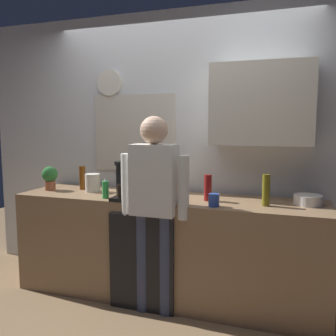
% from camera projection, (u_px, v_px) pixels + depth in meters
% --- Properties ---
extents(ground_plane, '(8.00, 8.00, 0.00)m').
position_uv_depth(ground_plane, '(155.00, 311.00, 2.96)').
color(ground_plane, '#8C6D4C').
extents(kitchen_counter, '(2.70, 0.64, 0.90)m').
position_uv_depth(kitchen_counter, '(167.00, 247.00, 3.19)').
color(kitchen_counter, '#937251').
rests_on(kitchen_counter, ground_plane).
extents(dishwasher_panel, '(0.56, 0.02, 0.81)m').
position_uv_depth(dishwasher_panel, '(141.00, 264.00, 2.91)').
color(dishwasher_panel, black).
rests_on(dishwasher_panel, ground_plane).
extents(back_wall_assembly, '(4.30, 0.42, 2.60)m').
position_uv_depth(back_wall_assembly, '(189.00, 143.00, 3.42)').
color(back_wall_assembly, silver).
rests_on(back_wall_assembly, ground_plane).
extents(coffee_maker, '(0.20, 0.20, 0.33)m').
position_uv_depth(coffee_maker, '(126.00, 182.00, 3.02)').
color(coffee_maker, black).
rests_on(coffee_maker, kitchen_counter).
extents(bottle_red_vinegar, '(0.06, 0.06, 0.22)m').
position_uv_depth(bottle_red_vinegar, '(208.00, 188.00, 2.98)').
color(bottle_red_vinegar, maroon).
rests_on(bottle_red_vinegar, kitchen_counter).
extents(bottle_olive_oil, '(0.06, 0.06, 0.25)m').
position_uv_depth(bottle_olive_oil, '(266.00, 190.00, 2.79)').
color(bottle_olive_oil, olive).
rests_on(bottle_olive_oil, kitchen_counter).
extents(bottle_amber_beer, '(0.06, 0.06, 0.23)m').
position_uv_depth(bottle_amber_beer, '(82.00, 178.00, 3.50)').
color(bottle_amber_beer, brown).
rests_on(bottle_amber_beer, kitchen_counter).
extents(bottle_dark_sauce, '(0.06, 0.06, 0.18)m').
position_uv_depth(bottle_dark_sauce, '(146.00, 187.00, 3.11)').
color(bottle_dark_sauce, black).
rests_on(bottle_dark_sauce, kitchen_counter).
extents(cup_blue_mug, '(0.08, 0.08, 0.10)m').
position_uv_depth(cup_blue_mug, '(214.00, 200.00, 2.77)').
color(cup_blue_mug, '#3351B2').
rests_on(cup_blue_mug, kitchen_counter).
extents(mixing_bowl, '(0.22, 0.22, 0.08)m').
position_uv_depth(mixing_bowl, '(308.00, 200.00, 2.83)').
color(mixing_bowl, white).
rests_on(mixing_bowl, kitchen_counter).
extents(potted_plant, '(0.15, 0.15, 0.23)m').
position_uv_depth(potted_plant, '(50.00, 177.00, 3.47)').
color(potted_plant, '#9E5638').
rests_on(potted_plant, kitchen_counter).
extents(dish_soap, '(0.06, 0.06, 0.18)m').
position_uv_depth(dish_soap, '(105.00, 189.00, 3.08)').
color(dish_soap, green).
rests_on(dish_soap, kitchen_counter).
extents(storage_canister, '(0.14, 0.14, 0.17)m').
position_uv_depth(storage_canister, '(93.00, 183.00, 3.38)').
color(storage_canister, silver).
rests_on(storage_canister, kitchen_counter).
extents(person_at_sink, '(0.57, 0.22, 1.60)m').
position_uv_depth(person_at_sink, '(154.00, 199.00, 2.84)').
color(person_at_sink, '#3F4766').
rests_on(person_at_sink, ground_plane).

